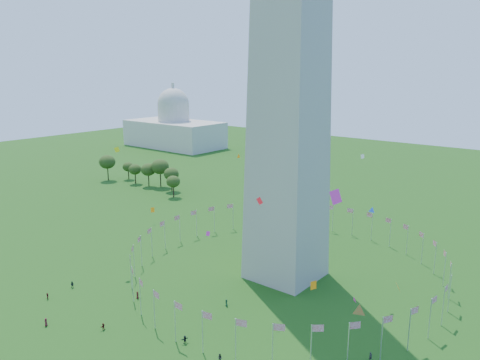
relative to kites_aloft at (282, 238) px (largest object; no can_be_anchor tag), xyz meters
name	(u,v)px	position (x,y,z in m)	size (l,w,h in m)	color
flag_ring	(286,260)	(-13.17, 22.04, -15.51)	(80.24, 80.24, 9.00)	silver
capitol_building	(174,114)	(-193.17, 152.04, 2.99)	(70.00, 35.00, 46.00)	beige
kites_aloft	(282,238)	(0.00, 0.00, 0.00)	(117.41, 59.04, 36.13)	orange
tree_line_west	(144,174)	(-119.46, 63.06, -14.42)	(55.33, 15.87, 12.89)	#37551C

